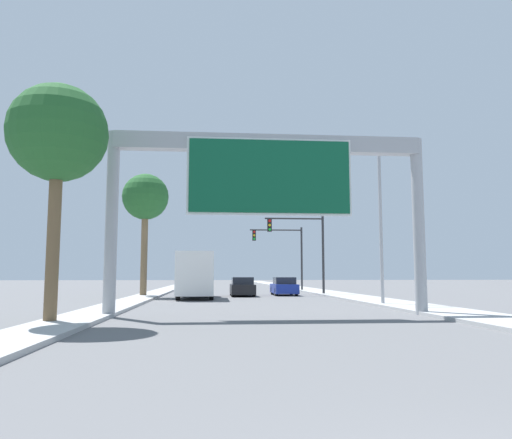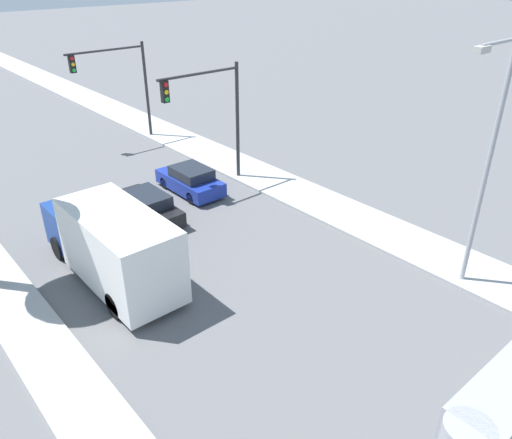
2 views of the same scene
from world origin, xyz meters
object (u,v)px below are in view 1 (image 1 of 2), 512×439
Objects in this scene: truck_box_primary at (196,275)px; palm_tree_foreground at (58,136)px; car_far_left at (284,287)px; traffic_light_mid_block at (285,247)px; street_lamp_right at (375,205)px; car_near_right at (242,287)px; palm_tree_background at (145,199)px; traffic_light_near_intersection at (305,241)px; sign_gantry at (269,176)px.

truck_box_primary is 0.94× the size of palm_tree_foreground.
traffic_light_mid_block reaches higher than car_far_left.
street_lamp_right reaches higher than palm_tree_foreground.
street_lamp_right is (6.55, -12.84, 4.78)m from car_near_right.
palm_tree_background is at bearing -136.17° from traffic_light_mid_block.
traffic_light_near_intersection reaches higher than traffic_light_mid_block.
palm_tree_background is (-12.76, -2.07, 3.01)m from traffic_light_near_intersection.
palm_tree_foreground is 21.00m from palm_tree_background.
palm_tree_foreground is 0.89× the size of street_lamp_right.
car_near_right is 0.47× the size of palm_tree_background.
car_far_left is at bearing 11.32° from palm_tree_background.
traffic_light_near_intersection reaches higher than truck_box_primary.
sign_gantry is at bearing -77.05° from truck_box_primary.
traffic_light_mid_block is 17.70m from palm_tree_background.
car_near_right is at bearing -167.27° from traffic_light_near_intersection.
traffic_light_near_intersection is (8.72, 4.89, 2.84)m from truck_box_primary.
palm_tree_background is (0.23, 20.98, 0.96)m from palm_tree_foreground.
traffic_light_near_intersection is 0.70× the size of street_lamp_right.
truck_box_primary is at bearing 102.95° from sign_gantry.
palm_tree_background is (-7.54, -0.89, 6.78)m from car_near_right.
sign_gantry is 8.96m from street_lamp_right.
car_far_left is 8.67m from truck_box_primary.
palm_tree_background reaches higher than sign_gantry.
sign_gantry is 8.33m from palm_tree_foreground.
truck_box_primary is at bearing -133.32° from car_near_right.
traffic_light_near_intersection is at bearing 60.60° from palm_tree_foreground.
street_lamp_right is (3.05, -14.15, 4.78)m from car_far_left.
palm_tree_foreground reaches higher than traffic_light_near_intersection.
truck_box_primary is (-3.50, 15.22, -4.15)m from sign_gantry.
street_lamp_right is (14.09, -11.94, -2.00)m from palm_tree_background.
palm_tree_background is at bearing -173.23° from car_near_right.
street_lamp_right reaches higher than car_far_left.
sign_gantry is 19.61m from car_near_right.
palm_tree_foreground is (-7.76, -2.94, 0.74)m from sign_gantry.
car_far_left is 13.14m from palm_tree_background.
traffic_light_near_intersection is at bearing -88.97° from traffic_light_mid_block.
car_near_right is at bearing 90.00° from sign_gantry.
car_far_left is at bearing 102.17° from street_lamp_right.
car_far_left is 4.15m from traffic_light_near_intersection.
car_far_left is (3.50, 1.31, -0.01)m from car_near_right.
car_far_left is at bearing 20.58° from car_near_right.
car_near_right is 1.06× the size of car_far_left.
truck_box_primary is at bearing -119.84° from traffic_light_mid_block.
street_lamp_right is (14.32, 9.04, -1.04)m from palm_tree_foreground.
traffic_light_mid_block reaches higher than truck_box_primary.
traffic_light_mid_block is (8.54, 14.89, 2.83)m from truck_box_primary.
sign_gantry is at bearing -104.56° from traffic_light_near_intersection.
car_near_right is at bearing 6.77° from palm_tree_background.
street_lamp_right is (1.33, -14.02, 1.01)m from traffic_light_near_intersection.
palm_tree_foreground is 16.96m from street_lamp_right.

